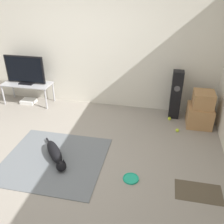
{
  "coord_description": "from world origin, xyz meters",
  "views": [
    {
      "loc": [
        1.43,
        -2.9,
        2.56
      ],
      "look_at": [
        0.63,
        0.91,
        0.45
      ],
      "focal_mm": 40.0,
      "sensor_mm": 36.0,
      "label": 1
    }
  ],
  "objects": [
    {
      "name": "tv_stand",
      "position": [
        -1.49,
        1.78,
        0.42
      ],
      "size": [
        1.09,
        0.46,
        0.48
      ],
      "color": "#A8A8AD",
      "rests_on": "ground_plane"
    },
    {
      "name": "frisbee",
      "position": [
        1.15,
        -0.21,
        0.01
      ],
      "size": [
        0.23,
        0.23,
        0.03
      ],
      "color": "#199E7A",
      "rests_on": "ground_plane"
    },
    {
      "name": "tv",
      "position": [
        -1.49,
        1.79,
        0.78
      ],
      "size": [
        0.89,
        0.2,
        0.62
      ],
      "color": "black",
      "rests_on": "tv_stand"
    },
    {
      "name": "cardboard_box_upper",
      "position": [
        2.24,
        1.55,
        0.55
      ],
      "size": [
        0.37,
        0.39,
        0.31
      ],
      "color": "#A87A4C",
      "rests_on": "cardboard_box_lower"
    },
    {
      "name": "dog",
      "position": [
        -0.08,
        -0.02,
        0.11
      ],
      "size": [
        0.64,
        0.77,
        0.2
      ],
      "color": "black",
      "rests_on": "area_rug"
    },
    {
      "name": "cardboard_box_lower",
      "position": [
        2.23,
        1.57,
        0.2
      ],
      "size": [
        0.47,
        0.49,
        0.4
      ],
      "color": "#A87A4C",
      "rests_on": "ground_plane"
    },
    {
      "name": "tennis_ball_by_boxes",
      "position": [
        1.82,
        1.21,
        0.03
      ],
      "size": [
        0.07,
        0.07,
        0.07
      ],
      "color": "#C6E033",
      "rests_on": "ground_plane"
    },
    {
      "name": "tennis_ball_near_speaker",
      "position": [
        1.68,
        1.63,
        0.03
      ],
      "size": [
        0.07,
        0.07,
        0.07
      ],
      "color": "#C6E033",
      "rests_on": "ground_plane"
    },
    {
      "name": "door_mat",
      "position": [
        2.08,
        -0.26,
        0.0
      ],
      "size": [
        0.63,
        0.38,
        0.01
      ],
      "color": "#4C4233",
      "rests_on": "ground_plane"
    },
    {
      "name": "area_rug",
      "position": [
        -0.11,
        -0.03,
        0.01
      ],
      "size": [
        1.57,
        1.45,
        0.01
      ],
      "color": "slate",
      "rests_on": "ground_plane"
    },
    {
      "name": "wall_back",
      "position": [
        0.0,
        2.1,
        1.27
      ],
      "size": [
        8.0,
        0.06,
        2.55
      ],
      "color": "beige",
      "rests_on": "ground_plane"
    },
    {
      "name": "floor_speaker",
      "position": [
        1.75,
        1.8,
        0.5
      ],
      "size": [
        0.21,
        0.21,
        0.99
      ],
      "color": "black",
      "rests_on": "ground_plane"
    },
    {
      "name": "game_console",
      "position": [
        -1.52,
        1.77,
        0.04
      ],
      "size": [
        0.32,
        0.25,
        0.08
      ],
      "color": "white",
      "rests_on": "ground_plane"
    },
    {
      "name": "ground_plane",
      "position": [
        0.0,
        0.0,
        0.0
      ],
      "size": [
        12.0,
        12.0,
        0.0
      ],
      "primitive_type": "plane",
      "color": "gray"
    }
  ]
}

